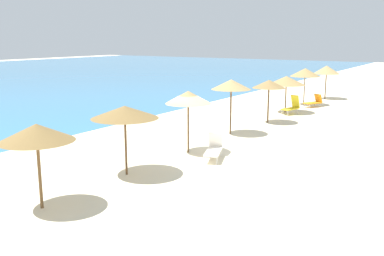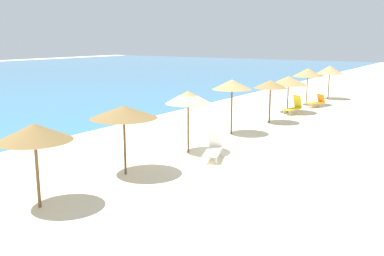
# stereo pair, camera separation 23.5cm
# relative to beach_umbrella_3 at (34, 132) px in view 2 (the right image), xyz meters

# --- Properties ---
(ground_plane) EXTENTS (160.00, 160.00, 0.00)m
(ground_plane) POSITION_rel_beach_umbrella_3_xyz_m (7.78, -0.56, -2.27)
(ground_plane) COLOR beige
(beach_umbrella_3) EXTENTS (2.17, 2.17, 2.54)m
(beach_umbrella_3) POSITION_rel_beach_umbrella_3_xyz_m (0.00, 0.00, 0.00)
(beach_umbrella_3) COLOR brown
(beach_umbrella_3) RESTS_ON ground_plane
(beach_umbrella_4) EXTENTS (2.43, 2.43, 2.55)m
(beach_umbrella_4) POSITION_rel_beach_umbrella_3_xyz_m (3.81, 0.03, 0.05)
(beach_umbrella_4) COLOR brown
(beach_umbrella_4) RESTS_ON ground_plane
(beach_umbrella_5) EXTENTS (1.98, 1.98, 2.71)m
(beach_umbrella_5) POSITION_rel_beach_umbrella_3_xyz_m (7.68, -0.15, 0.15)
(beach_umbrella_5) COLOR brown
(beach_umbrella_5) RESTS_ON ground_plane
(beach_umbrella_6) EXTENTS (2.04, 2.04, 2.85)m
(beach_umbrella_6) POSITION_rel_beach_umbrella_3_xyz_m (12.00, 0.05, 0.31)
(beach_umbrella_6) COLOR brown
(beach_umbrella_6) RESTS_ON ground_plane
(beach_umbrella_7) EXTENTS (1.96, 1.96, 2.53)m
(beach_umbrella_7) POSITION_rel_beach_umbrella_3_xyz_m (15.94, -0.37, 0.01)
(beach_umbrella_7) COLOR brown
(beach_umbrella_7) RESTS_ON ground_plane
(beach_umbrella_8) EXTENTS (2.50, 2.50, 2.45)m
(beach_umbrella_8) POSITION_rel_beach_umbrella_3_xyz_m (19.90, 0.06, -0.12)
(beach_umbrella_8) COLOR brown
(beach_umbrella_8) RESTS_ON ground_plane
(beach_umbrella_9) EXTENTS (2.22, 2.22, 2.73)m
(beach_umbrella_9) POSITION_rel_beach_umbrella_3_xyz_m (23.97, 0.15, 0.14)
(beach_umbrella_9) COLOR brown
(beach_umbrella_9) RESTS_ON ground_plane
(beach_umbrella_10) EXTENTS (2.14, 2.14, 2.72)m
(beach_umbrella_10) POSITION_rel_beach_umbrella_3_xyz_m (28.12, -0.25, 0.10)
(beach_umbrella_10) COLOR brown
(beach_umbrella_10) RESTS_ON ground_plane
(lounge_chair_2) EXTENTS (1.70, 1.13, 1.02)m
(lounge_chair_2) POSITION_rel_beach_umbrella_3_xyz_m (7.38, -1.60, -1.84)
(lounge_chair_2) COLOR white
(lounge_chair_2) RESTS_ON ground_plane
(lounge_chair_3) EXTENTS (1.48, 1.19, 0.93)m
(lounge_chair_3) POSITION_rel_beach_umbrella_3_xyz_m (23.27, -0.84, -1.87)
(lounge_chair_3) COLOR orange
(lounge_chair_3) RESTS_ON ground_plane
(lounge_chair_4) EXTENTS (1.44, 0.91, 1.24)m
(lounge_chair_4) POSITION_rel_beach_umbrella_3_xyz_m (19.51, -0.53, -1.74)
(lounge_chair_4) COLOR yellow
(lounge_chair_4) RESTS_ON ground_plane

